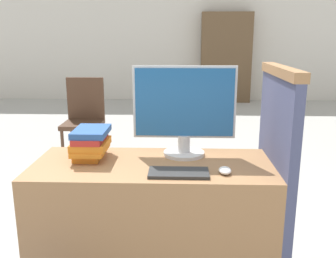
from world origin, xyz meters
TOP-DOWN VIEW (x-y plane):
  - wall_back at (0.00, 6.94)m, footprint 12.00×0.06m
  - desk at (0.00, 0.29)m, footprint 1.30×0.57m
  - carrel_divider at (0.68, 0.34)m, footprint 0.07×0.67m
  - monitor at (0.17, 0.44)m, footprint 0.58×0.24m
  - keyboard at (0.14, 0.12)m, footprint 0.30×0.15m
  - mouse at (0.38, 0.15)m, footprint 0.06×0.09m
  - book_stack at (-0.35, 0.36)m, footprint 0.19×0.27m
  - far_chair at (-0.99, 2.64)m, footprint 0.44×0.44m
  - bookshelf_far at (1.13, 6.70)m, footprint 1.09×0.32m

SIDE VIEW (x-z plane):
  - desk at x=0.00m, z-range 0.00..0.77m
  - far_chair at x=-0.99m, z-range 0.05..1.01m
  - carrel_divider at x=0.68m, z-range 0.01..1.30m
  - keyboard at x=0.14m, z-range 0.77..0.79m
  - mouse at x=0.38m, z-range 0.77..0.80m
  - book_stack at x=-0.35m, z-range 0.77..0.95m
  - bookshelf_far at x=1.13m, z-range 0.00..1.93m
  - monitor at x=0.17m, z-range 0.78..1.29m
  - wall_back at x=0.00m, z-range 0.00..2.80m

